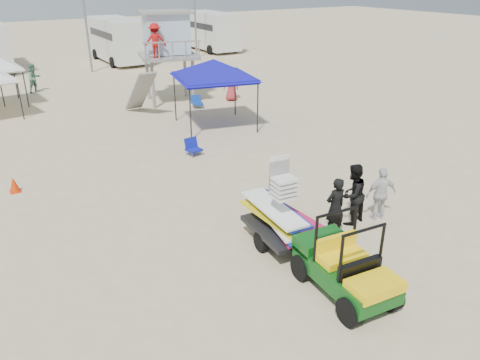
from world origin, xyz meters
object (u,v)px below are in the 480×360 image
utility_cart (347,261)px  man_left (335,207)px  lifeguard_tower (165,37)px  surf_trailer (281,215)px  canopy_blue (214,62)px

utility_cart → man_left: (1.52, 2.03, -0.01)m
man_left → lifeguard_tower: (1.99, 15.38, 2.57)m
surf_trailer → lifeguard_tower: lifeguard_tower is taller
lifeguard_tower → canopy_blue: size_ratio=1.23×
surf_trailer → man_left: bearing=-11.2°
man_left → canopy_blue: size_ratio=0.44×
utility_cart → surf_trailer: 2.33m
utility_cart → lifeguard_tower: (3.51, 17.42, 2.56)m
surf_trailer → lifeguard_tower: bearing=76.9°
utility_cart → canopy_blue: size_ratio=0.66×
utility_cart → lifeguard_tower: lifeguard_tower is taller
surf_trailer → canopy_blue: bearing=70.4°
man_left → utility_cart: bearing=56.3°
utility_cart → surf_trailer: bearing=89.9°
surf_trailer → lifeguard_tower: 15.69m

